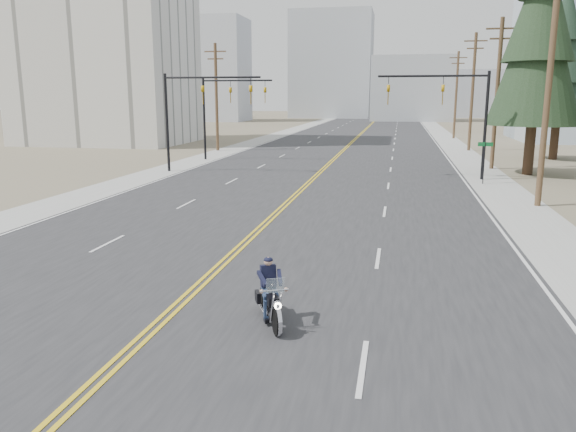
% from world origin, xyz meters
% --- Properties ---
extents(road, '(20.00, 200.00, 0.01)m').
position_xyz_m(road, '(0.00, 70.00, 0.01)').
color(road, '#303033').
rests_on(road, ground).
extents(sidewalk_left, '(3.00, 200.00, 0.01)m').
position_xyz_m(sidewalk_left, '(-11.50, 70.00, 0.01)').
color(sidewalk_left, '#A5A5A0').
rests_on(sidewalk_left, ground).
extents(sidewalk_right, '(3.00, 200.00, 0.01)m').
position_xyz_m(sidewalk_right, '(11.50, 70.00, 0.01)').
color(sidewalk_right, '#A5A5A0').
rests_on(sidewalk_right, ground).
extents(traffic_mast_left, '(7.10, 0.26, 7.00)m').
position_xyz_m(traffic_mast_left, '(-8.98, 32.00, 4.94)').
color(traffic_mast_left, black).
rests_on(traffic_mast_left, ground).
extents(traffic_mast_right, '(7.10, 0.26, 7.00)m').
position_xyz_m(traffic_mast_right, '(8.98, 32.00, 4.94)').
color(traffic_mast_right, black).
rests_on(traffic_mast_right, ground).
extents(traffic_mast_far, '(6.10, 0.26, 7.00)m').
position_xyz_m(traffic_mast_far, '(-9.31, 40.00, 4.87)').
color(traffic_mast_far, black).
rests_on(traffic_mast_far, ground).
extents(street_sign, '(0.90, 0.06, 2.62)m').
position_xyz_m(street_sign, '(10.80, 30.00, 1.80)').
color(street_sign, black).
rests_on(street_sign, ground).
extents(utility_pole_b, '(2.20, 0.30, 11.50)m').
position_xyz_m(utility_pole_b, '(12.50, 23.00, 5.98)').
color(utility_pole_b, brown).
rests_on(utility_pole_b, ground).
extents(utility_pole_c, '(2.20, 0.30, 11.00)m').
position_xyz_m(utility_pole_c, '(12.50, 38.00, 5.73)').
color(utility_pole_c, brown).
rests_on(utility_pole_c, ground).
extents(utility_pole_d, '(2.20, 0.30, 11.50)m').
position_xyz_m(utility_pole_d, '(12.50, 53.00, 5.98)').
color(utility_pole_d, brown).
rests_on(utility_pole_d, ground).
extents(utility_pole_e, '(2.20, 0.30, 11.00)m').
position_xyz_m(utility_pole_e, '(12.50, 70.00, 5.73)').
color(utility_pole_e, brown).
rests_on(utility_pole_e, ground).
extents(utility_pole_left, '(2.20, 0.30, 10.50)m').
position_xyz_m(utility_pole_left, '(-12.50, 48.00, 5.48)').
color(utility_pole_left, brown).
rests_on(utility_pole_left, ground).
extents(apartment_block, '(18.00, 14.00, 30.00)m').
position_xyz_m(apartment_block, '(-28.00, 55.00, 15.00)').
color(apartment_block, silver).
rests_on(apartment_block, ground).
extents(haze_bldg_a, '(14.00, 12.00, 22.00)m').
position_xyz_m(haze_bldg_a, '(-35.00, 115.00, 11.00)').
color(haze_bldg_a, '#B7BCC6').
rests_on(haze_bldg_a, ground).
extents(haze_bldg_b, '(18.00, 14.00, 14.00)m').
position_xyz_m(haze_bldg_b, '(8.00, 125.00, 7.00)').
color(haze_bldg_b, '#ADB2B7').
rests_on(haze_bldg_b, ground).
extents(haze_bldg_d, '(20.00, 15.00, 26.00)m').
position_xyz_m(haze_bldg_d, '(-12.00, 140.00, 13.00)').
color(haze_bldg_d, '#ADB2B7').
rests_on(haze_bldg_d, ground).
extents(haze_bldg_e, '(14.00, 14.00, 12.00)m').
position_xyz_m(haze_bldg_e, '(25.00, 150.00, 6.00)').
color(haze_bldg_e, '#B7BCC6').
rests_on(haze_bldg_e, ground).
extents(haze_bldg_f, '(12.00, 12.00, 16.00)m').
position_xyz_m(haze_bldg_f, '(-50.00, 130.00, 8.00)').
color(haze_bldg_f, '#ADB2B7').
rests_on(haze_bldg_f, ground).
extents(motorcyclist, '(1.64, 2.22, 1.60)m').
position_xyz_m(motorcyclist, '(2.65, 5.90, 0.80)').
color(motorcyclist, black).
rests_on(motorcyclist, ground).
extents(conifer_tall, '(6.21, 6.21, 17.26)m').
position_xyz_m(conifer_tall, '(14.51, 35.28, 9.91)').
color(conifer_tall, '#382619').
rests_on(conifer_tall, ground).
extents(conifer_far, '(5.47, 5.47, 14.66)m').
position_xyz_m(conifer_far, '(18.79, 46.02, 8.41)').
color(conifer_far, '#382619').
rests_on(conifer_far, ground).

